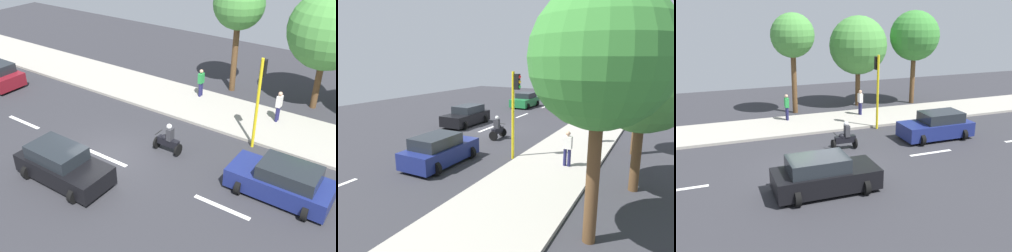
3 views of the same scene
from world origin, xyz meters
The scene contains 17 objects.
ground_plane centered at (0.00, 0.00, -0.05)m, with size 40.00×60.00×0.10m, color #2D2D33.
sidewalk centered at (7.00, 0.00, 0.07)m, with size 4.00×60.00×0.15m, color #9E998E.
lane_stripe_north centered at (0.00, -6.00, 0.01)m, with size 0.20×2.40×0.01m, color white.
lane_stripe_mid centered at (0.00, 0.00, 0.01)m, with size 0.20×2.40×0.01m, color white.
lane_stripe_south centered at (0.00, 6.00, 0.01)m, with size 0.20×2.40×0.01m, color white.
lane_stripe_far_south centered at (0.00, 12.00, 0.01)m, with size 0.20×2.40×0.01m, color white.
car_black centered at (-2.19, 0.41, 0.71)m, with size 2.25×4.23×1.52m.
car_dark_blue centered at (1.96, -7.58, 0.71)m, with size 2.22×4.08×1.52m.
car_maroon centered at (2.23, 11.91, 0.71)m, with size 2.36×4.49×1.52m.
car_green centered at (-1.89, 10.73, 0.71)m, with size 2.28×3.81×1.52m.
motorcycle centered at (2.06, -2.06, 0.64)m, with size 0.60×1.30×1.53m.
pedestrian_near_signal centered at (7.67, -5.27, 1.06)m, with size 0.40×0.24×1.69m.
pedestrian_by_tree centered at (8.07, -0.30, 1.06)m, with size 0.40×0.24×1.69m.
traffic_light_corner centered at (4.85, -5.17, 2.93)m, with size 0.49×0.24×4.50m.
street_tree_south centered at (10.69, -6.32, 4.50)m, with size 4.25×4.25×6.64m.
street_tree_north centered at (10.22, -1.35, 5.30)m, with size 2.99×2.99×6.86m.
street_tree_center centered at (9.95, -10.57, 5.11)m, with size 3.70×3.70×7.00m.
Camera 2 is at (11.48, -18.38, 5.10)m, focal length 31.90 mm.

